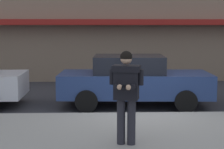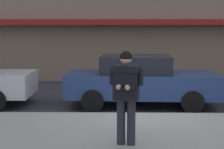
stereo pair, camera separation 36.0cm
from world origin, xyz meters
TOP-DOWN VIEW (x-y plane):
  - ground_plane at (0.00, 0.00)m, footprint 80.00×80.00m
  - sidewalk at (1.00, -2.85)m, footprint 32.00×5.30m
  - curb_paint_line at (1.00, 0.05)m, footprint 28.00×0.12m
  - parked_sedan_mid at (-0.07, 1.27)m, footprint 4.58×2.09m
  - man_texting_on_phone at (-0.59, -2.92)m, footprint 0.64×0.63m

SIDE VIEW (x-z plane):
  - ground_plane at x=0.00m, z-range 0.00..0.00m
  - curb_paint_line at x=1.00m, z-range 0.00..0.01m
  - sidewalk at x=1.00m, z-range 0.00..0.14m
  - parked_sedan_mid at x=-0.07m, z-range 0.02..1.56m
  - man_texting_on_phone at x=-0.59m, z-range 0.35..2.15m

